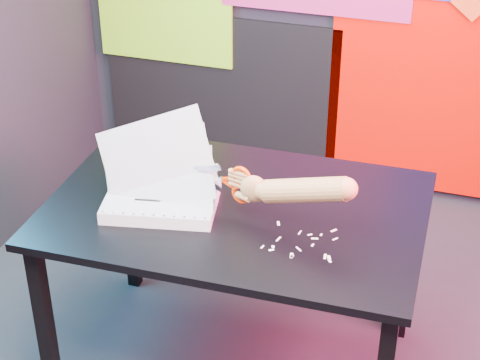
% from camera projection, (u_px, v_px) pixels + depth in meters
% --- Properties ---
extents(room, '(3.01, 3.01, 2.71)m').
position_uv_depth(room, '(291.00, 44.00, 2.49)').
color(room, '#29292A').
rests_on(room, ground).
extents(backdrop, '(2.88, 0.05, 2.08)m').
position_uv_depth(backdrop, '(377.00, 18.00, 3.87)').
color(backdrop, '#E00800').
rests_on(backdrop, ground).
extents(work_table, '(1.32, 0.90, 0.75)m').
position_uv_depth(work_table, '(236.00, 225.00, 2.84)').
color(work_table, black).
rests_on(work_table, ground).
extents(printout_stack, '(0.47, 0.35, 0.36)m').
position_uv_depth(printout_stack, '(161.00, 198.00, 2.78)').
color(printout_stack, white).
rests_on(printout_stack, work_table).
extents(scissors, '(0.25, 0.06, 0.14)m').
position_uv_depth(scissors, '(237.00, 184.00, 2.67)').
color(scissors, '#9B9CBF').
rests_on(scissors, printout_stack).
extents(hand_forearm, '(0.44, 0.14, 0.19)m').
position_uv_depth(hand_forearm, '(296.00, 190.00, 2.55)').
color(hand_forearm, '#BC763F').
rests_on(hand_forearm, work_table).
extents(paper_clippings, '(0.24, 0.21, 0.00)m').
position_uv_depth(paper_clippings, '(304.00, 244.00, 2.60)').
color(paper_clippings, beige).
rests_on(paper_clippings, work_table).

